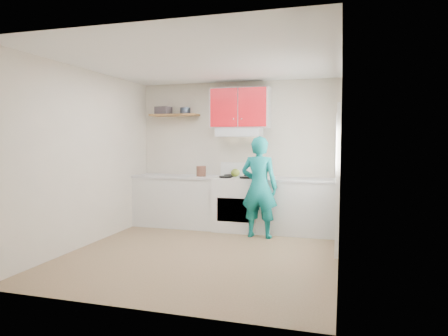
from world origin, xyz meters
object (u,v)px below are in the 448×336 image
(tin, at_px, (185,111))
(person, at_px, (259,187))
(stove, at_px, (238,204))
(kettle, at_px, (235,173))
(crock, at_px, (201,172))

(tin, distance_m, person, 2.08)
(tin, height_order, person, tin)
(stove, relative_size, kettle, 5.63)
(tin, xyz_separation_m, crock, (0.39, -0.24, -1.09))
(tin, distance_m, kettle, 1.48)
(stove, bearing_deg, person, -42.46)
(kettle, bearing_deg, crock, -177.00)
(tin, bearing_deg, stove, -11.06)
(kettle, height_order, person, person)
(stove, bearing_deg, kettle, 126.66)
(kettle, distance_m, person, 0.76)
(stove, xyz_separation_m, crock, (-0.66, -0.03, 0.54))
(stove, relative_size, crock, 4.48)
(kettle, xyz_separation_m, crock, (-0.59, -0.12, 0.01))
(stove, relative_size, tin, 4.83)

